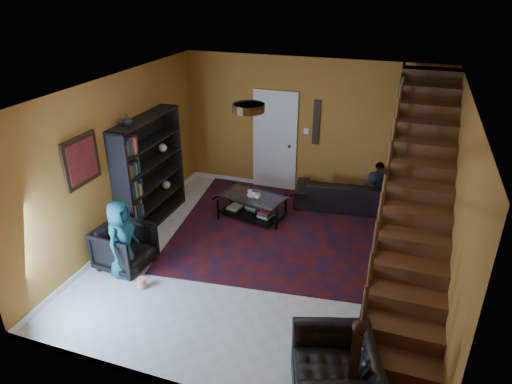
% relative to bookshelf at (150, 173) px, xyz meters
% --- Properties ---
extents(floor, '(5.50, 5.50, 0.00)m').
position_rel_bookshelf_xyz_m(floor, '(2.40, -0.60, -0.96)').
color(floor, beige).
rests_on(floor, ground).
extents(room, '(5.50, 5.50, 5.50)m').
position_rel_bookshelf_xyz_m(room, '(1.07, 0.73, -0.91)').
color(room, '#A37324').
rests_on(room, ground).
extents(staircase, '(0.95, 5.02, 3.18)m').
position_rel_bookshelf_xyz_m(staircase, '(4.53, -0.60, 0.43)').
color(staircase, brown).
rests_on(staircase, floor).
extents(bookshelf, '(0.35, 1.80, 2.00)m').
position_rel_bookshelf_xyz_m(bookshelf, '(0.00, 0.00, 0.00)').
color(bookshelf, black).
rests_on(bookshelf, floor).
extents(door, '(0.82, 0.05, 2.05)m').
position_rel_bookshelf_xyz_m(door, '(1.70, 2.12, 0.06)').
color(door, silver).
rests_on(door, floor).
extents(framed_picture, '(0.04, 0.74, 0.74)m').
position_rel_bookshelf_xyz_m(framed_picture, '(-0.17, -1.50, 0.79)').
color(framed_picture, maroon).
rests_on(framed_picture, room).
extents(wall_hanging, '(0.14, 0.03, 0.90)m').
position_rel_bookshelf_xyz_m(wall_hanging, '(2.55, 2.13, 0.59)').
color(wall_hanging, black).
rests_on(wall_hanging, room).
extents(ceiling_fixture, '(0.40, 0.40, 0.10)m').
position_rel_bookshelf_xyz_m(ceiling_fixture, '(2.40, -1.40, 1.78)').
color(ceiling_fixture, '#3F2814').
rests_on(ceiling_fixture, room).
extents(rug, '(3.98, 4.42, 0.02)m').
position_rel_bookshelf_xyz_m(rug, '(2.26, 0.63, -0.95)').
color(rug, '#480E0D').
rests_on(rug, floor).
extents(sofa, '(2.09, 1.01, 0.59)m').
position_rel_bookshelf_xyz_m(sofa, '(3.33, 1.70, -0.67)').
color(sofa, black).
rests_on(sofa, floor).
extents(armchair_left, '(0.85, 0.83, 0.71)m').
position_rel_bookshelf_xyz_m(armchair_left, '(0.35, -1.47, -0.61)').
color(armchair_left, black).
rests_on(armchair_left, floor).
extents(armchair_right, '(1.16, 1.24, 0.66)m').
position_rel_bookshelf_xyz_m(armchair_right, '(3.90, -2.85, -0.63)').
color(armchair_right, black).
rests_on(armchair_right, floor).
extents(person_adult_a, '(0.47, 0.32, 1.26)m').
position_rel_bookshelf_xyz_m(person_adult_a, '(3.79, 1.75, -0.78)').
color(person_adult_a, black).
rests_on(person_adult_a, sofa).
extents(person_adult_b, '(0.66, 0.52, 1.32)m').
position_rel_bookshelf_xyz_m(person_adult_b, '(3.90, 1.75, -0.75)').
color(person_adult_b, black).
rests_on(person_adult_b, sofa).
extents(person_child, '(0.43, 0.64, 1.25)m').
position_rel_bookshelf_xyz_m(person_child, '(0.45, -1.65, -0.34)').
color(person_child, '#174A58').
rests_on(person_child, armchair_left).
extents(coffee_table, '(1.33, 0.97, 0.46)m').
position_rel_bookshelf_xyz_m(coffee_table, '(1.71, 0.69, -0.70)').
color(coffee_table, black).
rests_on(coffee_table, floor).
extents(cup_a, '(0.14, 0.14, 0.10)m').
position_rel_bookshelf_xyz_m(cup_a, '(1.84, 0.62, -0.46)').
color(cup_a, '#999999').
rests_on(cup_a, coffee_table).
extents(cup_b, '(0.10, 0.10, 0.09)m').
position_rel_bookshelf_xyz_m(cup_b, '(1.64, 0.74, -0.46)').
color(cup_b, '#999999').
rests_on(cup_b, coffee_table).
extents(bowl, '(0.22, 0.22, 0.05)m').
position_rel_bookshelf_xyz_m(bowl, '(1.73, 0.66, -0.48)').
color(bowl, '#999999').
rests_on(bowl, coffee_table).
extents(vase, '(0.18, 0.18, 0.19)m').
position_rel_bookshelf_xyz_m(vase, '(-0.00, -0.50, 1.13)').
color(vase, '#999999').
rests_on(vase, bookshelf).
extents(popcorn_bucket, '(0.17, 0.17, 0.15)m').
position_rel_bookshelf_xyz_m(popcorn_bucket, '(0.89, -1.89, -0.87)').
color(popcorn_bucket, red).
rests_on(popcorn_bucket, rug).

